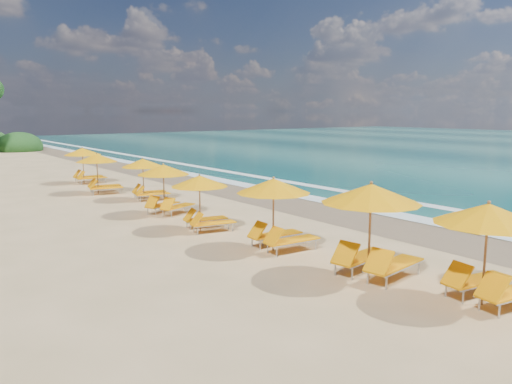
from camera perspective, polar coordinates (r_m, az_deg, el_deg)
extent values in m
plane|color=tan|center=(20.43, 0.00, -3.32)|extent=(160.00, 160.00, 0.00)
cube|color=#826C4E|center=(23.03, 7.95, -1.98)|extent=(4.00, 160.00, 0.01)
cube|color=white|center=(24.09, 10.47, -1.49)|extent=(1.20, 160.00, 0.01)
cube|color=white|center=(26.36, 14.87, -0.75)|extent=(0.80, 160.00, 0.01)
cylinder|color=olive|center=(12.65, 24.47, -6.55)|extent=(0.06, 0.06, 2.34)
cone|color=#FFA305|center=(12.44, 24.77, -2.24)|extent=(2.76, 2.76, 0.47)
sphere|color=olive|center=(12.39, 24.85, -1.06)|extent=(0.08, 0.08, 0.08)
cylinder|color=olive|center=(13.56, 12.72, -4.52)|extent=(0.06, 0.06, 2.52)
cone|color=#FFA305|center=(13.36, 12.87, -0.16)|extent=(2.91, 2.91, 0.51)
sphere|color=olive|center=(13.32, 12.91, 1.03)|extent=(0.09, 0.09, 0.09)
cylinder|color=olive|center=(16.00, 1.97, -2.65)|extent=(0.06, 0.06, 2.28)
cone|color=#FFA305|center=(15.83, 1.99, 0.71)|extent=(2.53, 2.53, 0.46)
sphere|color=olive|center=(15.80, 1.99, 1.62)|extent=(0.08, 0.08, 0.08)
cylinder|color=olive|center=(18.76, -6.36, -1.32)|extent=(0.05, 0.05, 2.04)
cone|color=#FFA305|center=(18.63, -6.41, 1.25)|extent=(2.49, 2.49, 0.41)
sphere|color=olive|center=(18.60, -6.42, 1.94)|extent=(0.07, 0.07, 0.07)
cylinder|color=olive|center=(21.83, -10.36, 0.19)|extent=(0.05, 0.05, 2.14)
cone|color=#FFA305|center=(21.72, -10.43, 2.51)|extent=(2.86, 2.86, 0.43)
sphere|color=olive|center=(21.69, -10.45, 3.14)|extent=(0.08, 0.08, 0.08)
cylinder|color=olive|center=(25.77, -12.61, 1.36)|extent=(0.05, 0.05, 2.04)
cone|color=#FFA305|center=(25.68, -12.68, 3.23)|extent=(2.49, 2.49, 0.41)
sphere|color=olive|center=(25.65, -12.70, 3.74)|extent=(0.07, 0.07, 0.07)
cylinder|color=olive|center=(28.43, -17.49, 1.94)|extent=(0.05, 0.05, 2.11)
cone|color=#FFA305|center=(28.34, -17.57, 3.70)|extent=(2.60, 2.60, 0.42)
sphere|color=olive|center=(28.32, -17.59, 4.18)|extent=(0.08, 0.08, 0.08)
cylinder|color=olive|center=(32.77, -18.94, 2.80)|extent=(0.05, 0.05, 2.15)
cone|color=#FFA305|center=(32.69, -19.02, 4.35)|extent=(2.34, 2.34, 0.43)
sphere|color=olive|center=(32.67, -19.04, 4.77)|extent=(0.08, 0.08, 0.08)
ellipsoid|color=#163D14|center=(62.39, -25.18, 4.67)|extent=(5.00, 5.00, 3.25)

